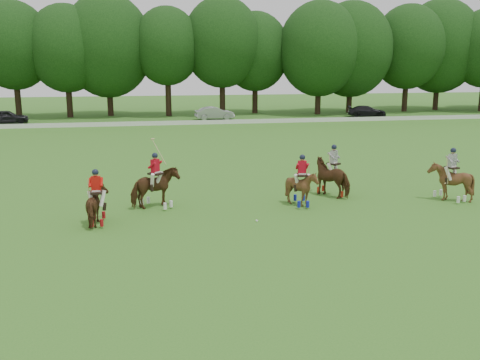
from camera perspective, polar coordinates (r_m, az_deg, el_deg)
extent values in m
plane|color=#357120|center=(19.19, 1.36, -6.78)|extent=(180.00, 180.00, 0.00)
cylinder|color=black|center=(68.10, -22.63, 8.23)|extent=(0.70, 0.70, 4.98)
ellipsoid|color=black|center=(68.02, -23.04, 13.09)|extent=(8.80, 8.80, 10.12)
cylinder|color=black|center=(66.77, -17.76, 8.38)|extent=(0.70, 0.70, 4.64)
ellipsoid|color=black|center=(66.68, -18.09, 13.20)|extent=(8.80, 8.80, 10.13)
cylinder|color=black|center=(67.43, -13.69, 8.50)|extent=(0.70, 0.70, 4.31)
ellipsoid|color=black|center=(67.33, -13.97, 13.73)|extent=(10.67, 10.67, 12.27)
cylinder|color=black|center=(65.93, -7.66, 9.07)|extent=(0.70, 0.70, 5.24)
ellipsoid|color=black|center=(65.85, -7.80, 13.97)|extent=(8.06, 8.06, 9.26)
cylinder|color=black|center=(66.89, -1.89, 9.19)|extent=(0.70, 0.70, 5.19)
ellipsoid|color=black|center=(66.83, -1.93, 14.47)|extent=(9.50, 9.50, 10.92)
cylinder|color=black|center=(69.09, 1.61, 9.00)|extent=(0.70, 0.70, 4.48)
ellipsoid|color=black|center=(68.98, 1.64, 13.54)|extent=(8.60, 8.60, 9.89)
cylinder|color=black|center=(68.44, 8.32, 8.73)|extent=(0.70, 0.70, 4.21)
ellipsoid|color=black|center=(68.34, 8.47, 13.67)|extent=(10.11, 10.11, 11.63)
cylinder|color=black|center=(71.37, 11.58, 8.70)|extent=(0.70, 0.70, 4.07)
ellipsoid|color=black|center=(71.26, 11.79, 13.48)|extent=(10.46, 10.46, 12.03)
cylinder|color=black|center=(74.90, 17.20, 8.84)|extent=(0.70, 0.70, 4.79)
ellipsoid|color=black|center=(74.83, 17.50, 13.39)|extent=(9.47, 9.47, 10.89)
cylinder|color=black|center=(78.92, 20.19, 8.66)|extent=(0.70, 0.70, 4.44)
ellipsoid|color=black|center=(78.85, 20.54, 13.22)|extent=(10.84, 10.84, 12.47)
cube|color=white|center=(56.18, -6.94, 6.07)|extent=(120.00, 0.10, 0.44)
imported|color=black|center=(61.96, -23.63, 6.19)|extent=(4.54, 2.39, 1.47)
imported|color=#A1A1A6|center=(61.09, -2.73, 7.13)|extent=(4.51, 1.81, 1.46)
imported|color=black|center=(66.27, 13.38, 7.15)|extent=(4.85, 3.14, 1.31)
imported|color=#472A12|center=(21.92, -14.99, -2.68)|extent=(0.85, 1.81, 1.52)
cube|color=black|center=(21.78, -15.07, -1.26)|extent=(0.45, 0.57, 0.08)
cylinder|color=tan|center=(21.83, -15.84, -1.50)|extent=(0.03, 0.21, 1.29)
imported|color=#472A12|center=(23.85, -8.96, -0.87)|extent=(2.32, 2.33, 1.79)
cube|color=black|center=(23.71, -9.01, 0.68)|extent=(0.71, 0.70, 0.08)
cylinder|color=tan|center=(23.77, -8.62, 2.98)|extent=(0.59, 0.54, 1.08)
imported|color=#472A12|center=(24.10, 6.59, -0.86)|extent=(1.52, 1.66, 1.63)
cube|color=black|center=(23.98, 6.62, 0.53)|extent=(0.52, 0.62, 0.08)
cylinder|color=tan|center=(24.04, 7.32, 0.35)|extent=(0.06, 0.21, 1.29)
imported|color=#472A12|center=(26.14, 9.89, 0.29)|extent=(2.08, 2.30, 1.81)
cube|color=black|center=(26.01, 9.94, 1.73)|extent=(0.69, 0.71, 0.08)
cylinder|color=tan|center=(25.78, 9.58, 1.46)|extent=(0.15, 0.19, 1.29)
imported|color=#472A12|center=(26.67, 21.55, -0.17)|extent=(1.92, 2.03, 1.81)
cube|color=black|center=(26.54, 21.66, 1.24)|extent=(0.60, 0.67, 0.08)
cylinder|color=tan|center=(26.33, 21.24, 1.01)|extent=(0.10, 0.21, 1.29)
sphere|color=white|center=(21.71, 1.80, -4.37)|extent=(0.09, 0.09, 0.09)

